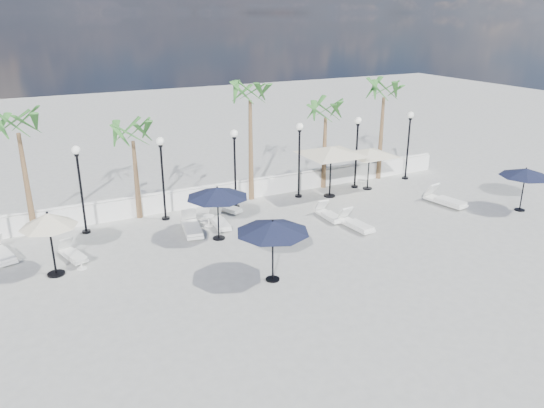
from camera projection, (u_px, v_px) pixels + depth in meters
name	position (u px, v px, depth m)	size (l,w,h in m)	color
ground	(302.00, 259.00, 20.35)	(100.00, 100.00, 0.00)	gray
balustrade	(228.00, 192.00, 26.49)	(26.00, 0.30, 1.01)	white
lamppost_1	(79.00, 177.00, 22.00)	(0.36, 0.36, 3.84)	black
lamppost_2	(162.00, 167.00, 23.48)	(0.36, 0.36, 3.84)	black
lamppost_3	(235.00, 158.00, 24.96)	(0.36, 0.36, 3.84)	black
lamppost_4	(299.00, 150.00, 26.45)	(0.36, 0.36, 3.84)	black
lamppost_5	(357.00, 142.00, 27.93)	(0.36, 0.36, 3.84)	black
lamppost_6	(409.00, 136.00, 29.42)	(0.36, 0.36, 3.84)	black
palm_0	(18.00, 130.00, 21.12)	(2.60, 2.60, 5.50)	brown
palm_1	(133.00, 138.00, 23.30)	(2.60, 2.60, 4.70)	brown
palm_2	(250.00, 98.00, 25.25)	(2.60, 2.60, 6.10)	brown
palm_3	(326.00, 115.00, 27.47)	(2.60, 2.60, 4.90)	brown
palm_4	(384.00, 95.00, 28.78)	(2.60, 2.60, 5.70)	brown
lounger_0	(73.00, 254.00, 20.34)	(0.96, 1.73, 0.62)	white
lounger_1	(0.00, 253.00, 20.31)	(1.13, 2.08, 0.74)	white
lounger_2	(226.00, 207.00, 25.24)	(1.16, 1.72, 0.62)	white
lounger_3	(220.00, 222.00, 23.44)	(0.76, 1.85, 0.68)	white
lounger_4	(192.00, 227.00, 22.74)	(1.07, 2.24, 0.81)	white
lounger_5	(329.00, 215.00, 24.27)	(0.60, 1.77, 0.66)	white
lounger_6	(445.00, 200.00, 26.05)	(1.09, 2.26, 0.81)	white
lounger_7	(356.00, 224.00, 23.19)	(0.78, 1.95, 0.71)	white
side_table_0	(81.00, 262.00, 19.53)	(0.46, 0.46, 0.45)	white
side_table_1	(209.00, 220.00, 23.49)	(0.49, 0.49, 0.48)	white
side_table_2	(361.00, 183.00, 28.53)	(0.47, 0.47, 0.45)	white
parasol_navy_left	(273.00, 227.00, 18.11)	(2.60, 2.60, 2.30)	black
parasol_navy_mid	(217.00, 193.00, 21.54)	(2.58, 2.58, 2.32)	black
parasol_navy_right	(526.00, 173.00, 24.79)	(2.39, 2.39, 2.14)	black
parasol_cream_sq_a	(331.00, 147.00, 26.47)	(5.76, 5.76, 2.83)	black
parasol_cream_sq_b	(370.00, 149.00, 27.78)	(4.75, 4.75, 2.38)	black
parasol_cream_small	(48.00, 221.00, 18.47)	(1.99, 1.99, 2.44)	black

